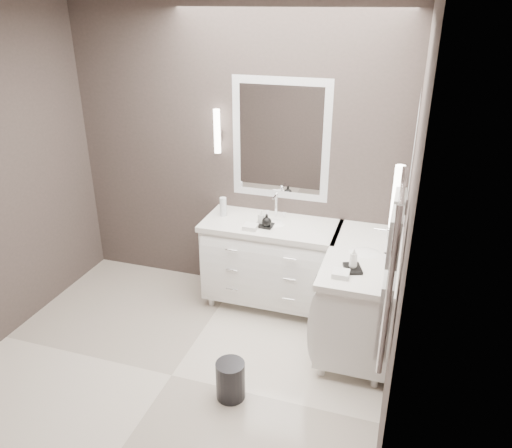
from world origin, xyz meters
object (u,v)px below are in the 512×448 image
(vanity_back, at_px, (271,259))
(waste_bin, at_px, (231,380))
(towel_ladder, at_px, (390,277))
(vanity_right, at_px, (361,292))

(vanity_back, relative_size, waste_bin, 4.11)
(towel_ladder, bearing_deg, vanity_back, 124.10)
(vanity_right, height_order, waste_bin, vanity_right)
(vanity_right, relative_size, waste_bin, 4.11)
(vanity_right, distance_m, towel_ladder, 1.60)
(vanity_right, bearing_deg, waste_bin, -129.67)
(vanity_back, xyz_separation_m, towel_ladder, (1.10, -1.63, 0.91))
(vanity_right, height_order, towel_ladder, towel_ladder)
(vanity_right, relative_size, towel_ladder, 1.38)
(waste_bin, bearing_deg, vanity_right, 50.33)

